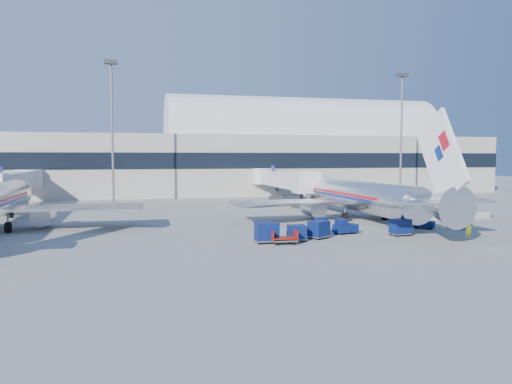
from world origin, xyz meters
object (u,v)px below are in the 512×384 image
object	(u,v)px
tug_right	(423,223)
cart_open_red	(284,239)
jetbridge_near	(280,179)
barrier_mid	(455,216)
cart_solo_far	(457,221)
cart_train_c	(267,232)
barrier_far	(478,215)
mast_east	(402,117)
barrier_near	(431,217)
cart_solo_near	(400,227)
mast_west	(112,111)
tug_left	(319,225)
airliner_main	(362,196)
jetbridge_mid	(15,182)
ramp_worker	(468,228)
cart_train_a	(319,229)
cart_train_b	(297,233)
tug_lead	(345,227)

from	to	relation	value
tug_right	cart_open_red	bearing A→B (deg)	-113.86
jetbridge_near	tug_right	distance (m)	35.33
barrier_mid	cart_solo_far	distance (m)	8.33
cart_train_c	barrier_far	bearing A→B (deg)	19.70
barrier_far	mast_east	bearing A→B (deg)	79.08
barrier_near	cart_solo_near	bearing A→B (deg)	-135.26
barrier_mid	mast_east	bearing A→B (deg)	72.74
mast_west	tug_left	size ratio (longest dim) A/B	9.00
tug_left	airliner_main	bearing A→B (deg)	-53.01
jetbridge_mid	tug_left	distance (m)	49.74
barrier_far	ramp_worker	bearing A→B (deg)	-131.08
cart_train_a	cart_open_red	xyz separation A→B (m)	(-4.04, -2.10, -0.45)
cart_train_b	cart_train_c	distance (m)	2.95
tug_lead	cart_train_c	bearing A→B (deg)	-173.31
tug_right	cart_open_red	world-z (taller)	tug_right
jetbridge_near	cart_solo_near	distance (m)	38.67
barrier_far	tug_left	distance (m)	23.95
cart_train_b	cart_solo_far	bearing A→B (deg)	13.78
tug_lead	ramp_worker	distance (m)	11.69
airliner_main	barrier_far	world-z (taller)	airliner_main
cart_solo_far	ramp_worker	xyz separation A→B (m)	(-2.46, -5.20, 0.02)
cart_solo_near	barrier_far	bearing A→B (deg)	25.85
cart_train_b	jetbridge_near	bearing A→B (deg)	78.93
cart_train_c	ramp_worker	size ratio (longest dim) A/B	1.27
jetbridge_near	ramp_worker	size ratio (longest dim) A/B	16.59
barrier_far	tug_right	xyz separation A→B (m)	(-11.48, -5.93, 0.17)
cart_solo_far	cart_train_b	bearing A→B (deg)	-141.85
mast_west	cart_train_c	world-z (taller)	mast_west
barrier_near	ramp_worker	size ratio (longest dim) A/B	1.81
cart_train_b	tug_lead	bearing A→B (deg)	29.21
barrier_mid	mast_west	bearing A→B (deg)	145.86
jetbridge_mid	tug_left	size ratio (longest dim) A/B	10.95
cart_train_c	cart_solo_far	bearing A→B (deg)	10.01
tug_right	cart_train_b	size ratio (longest dim) A/B	1.29
mast_east	cart_solo_far	size ratio (longest dim) A/B	10.66
cart_open_red	airliner_main	bearing A→B (deg)	50.28
tug_right	cart_train_c	bearing A→B (deg)	-117.66
mast_east	cart_train_b	bearing A→B (deg)	-130.45
airliner_main	barrier_mid	xyz separation A→B (m)	(11.30, -2.51, -2.48)
mast_east	cart_solo_far	world-z (taller)	mast_east
barrier_far	cart_train_c	bearing A→B (deg)	-160.59
cart_train_c	cart_solo_near	world-z (taller)	cart_train_c
jetbridge_near	barrier_near	xyz separation A→B (m)	(10.40, -28.81, -3.48)
mast_east	airliner_main	bearing A→B (deg)	-128.11
cart_open_red	tug_lead	bearing A→B (deg)	34.22
airliner_main	jetbridge_mid	world-z (taller)	airliner_main
barrier_mid	cart_train_a	xyz separation A→B (m)	(-21.47, -9.43, 0.43)
tug_left	jetbridge_mid	bearing A→B (deg)	39.80
cart_train_b	ramp_worker	distance (m)	16.84
cart_train_c	cart_open_red	size ratio (longest dim) A/B	0.88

